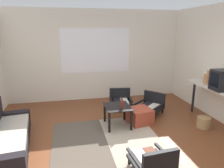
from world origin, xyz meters
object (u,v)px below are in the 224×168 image
armchair_by_window (120,100)px  ottoman_orange (140,116)px  armchair_corner (150,105)px  console_shelf (216,91)px  clay_vase (208,79)px  armchair_striped_foreground (153,162)px  wicker_basket (204,122)px  coffee_table (117,110)px  glass_bottle (122,104)px  couch (4,137)px

armchair_by_window → ottoman_orange: armchair_by_window is taller
armchair_corner → ottoman_orange: 0.69m
console_shelf → armchair_by_window: bearing=140.6°
clay_vase → armchair_striped_foreground: bearing=-140.7°
armchair_striped_foreground → wicker_basket: bearing=35.8°
ottoman_orange → armchair_striped_foreground: bearing=-103.4°
armchair_by_window → console_shelf: bearing=-39.4°
armchair_by_window → clay_vase: bearing=-32.8°
armchair_corner → clay_vase: clay_vase is taller
coffee_table → ottoman_orange: size_ratio=1.28×
armchair_by_window → armchair_striped_foreground: 2.81m
wicker_basket → console_shelf: bearing=17.6°
armchair_by_window → armchair_striped_foreground: armchair_striped_foreground is taller
clay_vase → glass_bottle: bearing=-177.6°
coffee_table → armchair_by_window: size_ratio=0.98×
armchair_corner → armchair_striped_foreground: bearing=-111.3°
coffee_table → armchair_corner: 1.16m
armchair_corner → glass_bottle: bearing=-143.2°
wicker_basket → couch: bearing=179.7°
couch → armchair_by_window: couch is taller
ottoman_orange → clay_vase: (1.60, -0.11, 0.83)m
armchair_striped_foreground → glass_bottle: bearing=92.3°
couch → armchair_corner: size_ratio=2.35×
armchair_by_window → console_shelf: 2.38m
armchair_corner → glass_bottle: glass_bottle is taller
armchair_striped_foreground → coffee_table: bearing=94.1°
ottoman_orange → glass_bottle: glass_bottle is taller
clay_vase → wicker_basket: clay_vase is taller
armchair_corner → wicker_basket: size_ratio=3.04×
armchair_striped_foreground → glass_bottle: size_ratio=2.75×
ottoman_orange → wicker_basket: 1.41m
couch → wicker_basket: size_ratio=7.13×
armchair_by_window → couch: bearing=-149.1°
coffee_table → glass_bottle: bearing=-68.9°
coffee_table → clay_vase: size_ratio=2.02×
armchair_striped_foreground → couch: bearing=151.5°
coffee_table → console_shelf: console_shelf is taller
armchair_by_window → armchair_corner: size_ratio=0.74×
armchair_striped_foreground → armchair_corner: size_ratio=0.77×
console_shelf → coffee_table: bearing=169.9°
coffee_table → wicker_basket: size_ratio=2.20×
console_shelf → glass_bottle: 2.10m
armchair_by_window → wicker_basket: armchair_by_window is taller
armchair_striped_foreground → wicker_basket: armchair_striped_foreground is taller
armchair_striped_foreground → ottoman_orange: bearing=76.6°
armchair_corner → ottoman_orange: size_ratio=1.76×
armchair_striped_foreground → clay_vase: 2.72m
console_shelf → clay_vase: 0.38m
armchair_corner → glass_bottle: (-0.95, -0.71, 0.34)m
armchair_by_window → glass_bottle: (-0.29, -1.24, 0.33)m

